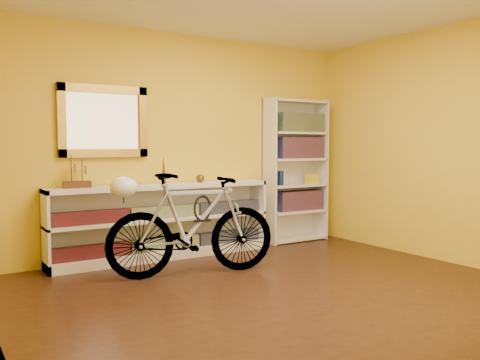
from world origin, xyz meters
TOP-DOWN VIEW (x-y plane):
  - floor at (0.00, 0.00)m, footprint 4.50×4.00m
  - back_wall at (0.00, 2.00)m, footprint 4.50×0.01m
  - right_wall at (2.25, 0.00)m, footprint 0.01×4.00m
  - gilt_mirror at (-0.95, 1.97)m, footprint 0.98×0.06m
  - wall_socket at (0.90, 1.99)m, footprint 0.09×0.02m
  - console_unit at (-0.33, 1.81)m, footprint 2.60×0.35m
  - cd_row_lower at (-0.33, 1.79)m, footprint 2.50×0.13m
  - cd_row_upper at (-0.33, 1.79)m, footprint 2.50×0.13m
  - model_ship at (-1.29, 1.81)m, footprint 0.29×0.14m
  - toy_car at (-0.78, 1.81)m, footprint 0.00×0.00m
  - bronze_ornament at (-0.32, 1.81)m, footprint 0.06×0.06m
  - decorative_orb at (0.15, 1.81)m, footprint 0.10×0.10m
  - bookcase at (1.60, 1.84)m, footprint 0.90×0.30m
  - book_row_a at (1.65, 1.84)m, footprint 0.70×0.22m
  - book_row_b at (1.65, 1.84)m, footprint 0.70×0.22m
  - book_row_c at (1.65, 1.84)m, footprint 0.70×0.22m
  - travel_mug at (1.33, 1.82)m, footprint 0.08×0.08m
  - red_tin at (1.40, 1.87)m, footprint 0.18×0.18m
  - yellow_bag at (1.85, 1.80)m, footprint 0.17×0.12m
  - bicycle at (-0.39, 0.96)m, footprint 0.79×1.79m
  - helmet at (-1.05, 1.09)m, footprint 0.26×0.25m
  - u_lock at (-0.29, 0.94)m, footprint 0.19×0.02m

SIDE VIEW (x-z plane):
  - floor at x=0.00m, z-range -0.01..0.00m
  - cd_row_lower at x=-0.33m, z-range 0.10..0.24m
  - wall_socket at x=0.90m, z-range 0.21..0.29m
  - console_unit at x=-0.33m, z-range 0.00..0.85m
  - bicycle at x=-0.39m, z-range 0.00..1.02m
  - cd_row_upper at x=-0.33m, z-range 0.47..0.60m
  - book_row_a at x=1.65m, z-range 0.42..0.68m
  - u_lock at x=-0.29m, z-range 0.57..0.76m
  - yellow_bag at x=1.85m, z-range 0.77..0.90m
  - toy_car at x=-0.78m, z-range 0.85..0.85m
  - travel_mug at x=1.33m, z-range 0.77..0.95m
  - decorative_orb at x=0.15m, z-range 0.85..0.95m
  - helmet at x=-1.05m, z-range 0.80..1.00m
  - bookcase at x=1.60m, z-range 0.00..1.90m
  - bronze_ornament at x=-0.32m, z-range 0.85..1.18m
  - model_ship at x=-1.29m, z-range 0.85..1.19m
  - book_row_b at x=1.65m, z-range 1.11..1.40m
  - back_wall at x=0.00m, z-range 0.00..2.60m
  - right_wall at x=2.25m, z-range 0.00..2.60m
  - gilt_mirror at x=-0.95m, z-range 1.16..1.94m
  - red_tin at x=1.40m, z-range 1.46..1.64m
  - book_row_c at x=1.65m, z-range 1.46..1.71m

